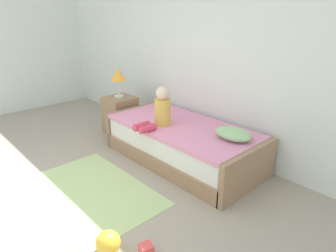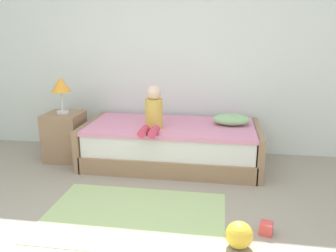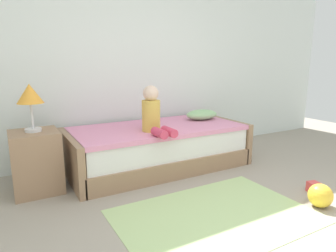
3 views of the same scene
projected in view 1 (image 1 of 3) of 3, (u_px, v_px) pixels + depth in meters
ground_plane at (24, 222)px, 2.80m from camera, size 9.20×9.20×0.00m
wall_rear at (209, 45)px, 3.93m from camera, size 7.20×0.10×2.90m
bed at (182, 143)px, 3.90m from camera, size 2.11×1.00×0.50m
nightstand at (120, 115)px, 4.78m from camera, size 0.44×0.44×0.60m
table_lamp at (118, 76)px, 4.55m from camera, size 0.24×0.24×0.45m
child_figure at (160, 110)px, 3.71m from camera, size 0.20×0.51×0.50m
pillow at (233, 134)px, 3.36m from camera, size 0.44×0.30×0.13m
toy_ball at (108, 243)px, 2.41m from camera, size 0.21×0.21×0.21m
area_rug at (89, 192)px, 3.26m from camera, size 1.60×1.10×0.01m
toy_block at (146, 250)px, 2.41m from camera, size 0.12×0.12×0.10m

